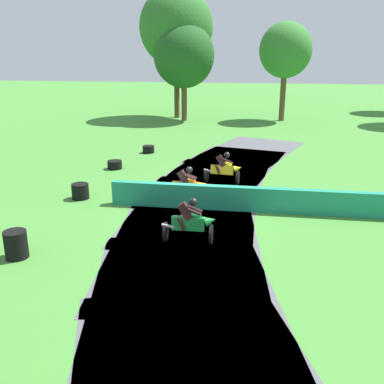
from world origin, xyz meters
TOP-DOWN VIEW (x-y plane):
  - ground_plane at (0.00, 0.00)m, footprint 120.00×120.00m
  - track_asphalt at (0.72, -0.01)m, footprint 7.65×28.18m
  - safety_barrier at (5.16, -0.09)m, footprint 16.60×0.58m
  - motorcycle_lead_yellow at (0.83, 3.39)m, footprint 1.71×0.95m
  - motorcycle_chase_orange at (-0.39, 0.64)m, footprint 1.69×0.74m
  - motorcycle_trailing_green at (0.26, -2.98)m, footprint 1.68×0.69m
  - tire_stack_near at (-3.79, 8.56)m, footprint 0.65×0.65m
  - tire_stack_mid_a at (-4.63, 4.97)m, footprint 0.70×0.70m
  - tire_stack_mid_b at (-4.60, 0.44)m, footprint 0.67×0.67m
  - tire_stack_far at (-4.46, -4.73)m, footprint 0.64×0.64m
  - traffic_cone at (5.68, 0.32)m, footprint 0.28×0.28m
  - tree_far_left at (-3.57, 20.21)m, footprint 4.72×4.72m
  - tree_mid_rise at (-4.43, 21.77)m, footprint 5.85×5.85m
  - tree_behind_barrier at (4.20, 21.30)m, footprint 4.05×4.05m

SIDE VIEW (x-z plane):
  - ground_plane at x=0.00m, z-range 0.00..0.00m
  - track_asphalt at x=0.72m, z-range 0.00..0.01m
  - tire_stack_near at x=-3.79m, z-range 0.00..0.40m
  - tire_stack_mid_a at x=-4.63m, z-range 0.00..0.40m
  - traffic_cone at x=5.68m, z-range 0.00..0.44m
  - tire_stack_mid_b at x=-4.60m, z-range 0.00..0.60m
  - tire_stack_far at x=-4.46m, z-range 0.00..0.80m
  - safety_barrier at x=5.16m, z-range 0.00..0.90m
  - motorcycle_lead_yellow at x=0.83m, z-range -0.08..1.34m
  - motorcycle_chase_orange at x=-0.39m, z-range -0.06..1.37m
  - motorcycle_trailing_green at x=0.26m, z-range -0.05..1.37m
  - tree_far_left at x=-3.57m, z-range 1.26..8.76m
  - tree_behind_barrier at x=4.20m, z-range 1.62..9.19m
  - tree_mid_rise at x=-4.43m, z-range 2.02..12.26m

